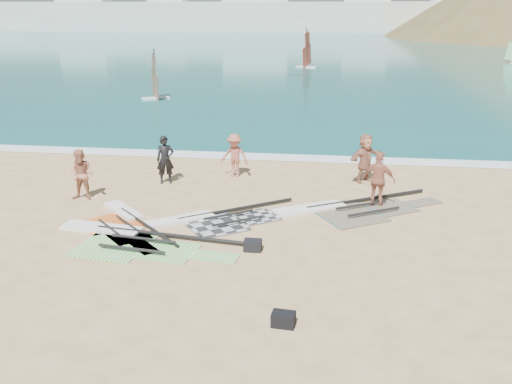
# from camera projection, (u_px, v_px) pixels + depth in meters

# --- Properties ---
(ground) EXTENTS (300.00, 300.00, 0.00)m
(ground) POSITION_uv_depth(u_px,v_px,m) (248.00, 274.00, 15.26)
(ground) COLOR #D9AF7F
(ground) RESTS_ON ground
(sea) EXTENTS (300.00, 240.00, 0.06)m
(sea) POSITION_uv_depth(u_px,v_px,m) (327.00, 36.00, 139.63)
(sea) COLOR #0D535D
(sea) RESTS_ON ground
(surf_line) EXTENTS (300.00, 1.20, 0.04)m
(surf_line) POSITION_uv_depth(u_px,v_px,m) (286.00, 158.00, 26.85)
(surf_line) COLOR white
(surf_line) RESTS_ON ground
(far_town) EXTENTS (160.00, 8.00, 12.00)m
(far_town) POSITION_uv_depth(u_px,v_px,m) (271.00, 15.00, 157.19)
(far_town) COLOR white
(far_town) RESTS_ON ground
(rig_grey) EXTENTS (5.21, 4.06, 0.20)m
(rig_grey) POSITION_uv_depth(u_px,v_px,m) (216.00, 219.00, 19.04)
(rig_grey) COLOR #28282A
(rig_grey) RESTS_ON ground
(rig_green) EXTENTS (6.27, 2.88, 0.20)m
(rig_green) POSITION_uv_depth(u_px,v_px,m) (130.00, 239.00, 17.40)
(rig_green) COLOR #40C721
(rig_green) RESTS_ON ground
(rig_orange) EXTENTS (6.08, 4.38, 0.20)m
(rig_orange) POSITION_uv_depth(u_px,v_px,m) (348.00, 209.00, 20.02)
(rig_orange) COLOR #E0490B
(rig_orange) RESTS_ON ground
(rig_red) EXTENTS (3.95, 4.44, 0.19)m
(rig_red) POSITION_uv_depth(u_px,v_px,m) (124.00, 222.00, 18.80)
(rig_red) COLOR red
(rig_red) RESTS_ON ground
(gear_bag_near) EXTENTS (0.52, 0.38, 0.33)m
(gear_bag_near) POSITION_uv_depth(u_px,v_px,m) (253.00, 245.00, 16.67)
(gear_bag_near) COLOR black
(gear_bag_near) RESTS_ON ground
(gear_bag_far) EXTENTS (0.56, 0.42, 0.31)m
(gear_bag_far) POSITION_uv_depth(u_px,v_px,m) (283.00, 319.00, 12.75)
(gear_bag_far) COLOR black
(gear_bag_far) RESTS_ON ground
(person_wetsuit) EXTENTS (0.82, 0.68, 1.94)m
(person_wetsuit) POSITION_uv_depth(u_px,v_px,m) (165.00, 160.00, 22.82)
(person_wetsuit) COLOR black
(person_wetsuit) RESTS_ON ground
(beachgoer_left) EXTENTS (0.93, 0.73, 1.89)m
(beachgoer_left) POSITION_uv_depth(u_px,v_px,m) (82.00, 175.00, 20.87)
(beachgoer_left) COLOR #B9785C
(beachgoer_left) RESTS_ON ground
(beachgoer_mid) EXTENTS (1.31, 0.92, 1.84)m
(beachgoer_mid) POSITION_uv_depth(u_px,v_px,m) (235.00, 155.00, 23.69)
(beachgoer_mid) COLOR #A4594B
(beachgoer_mid) RESTS_ON ground
(beachgoer_back) EXTENTS (1.25, 0.77, 1.99)m
(beachgoer_back) POSITION_uv_depth(u_px,v_px,m) (379.00, 180.00, 20.08)
(beachgoer_back) COLOR #B46A54
(beachgoer_back) RESTS_ON ground
(beachgoer_right) EXTENTS (1.78, 1.65, 1.99)m
(beachgoer_right) POSITION_uv_depth(u_px,v_px,m) (365.00, 158.00, 22.99)
(beachgoer_right) COLOR #AE725A
(beachgoer_right) RESTS_ON ground
(windsurfer_left) EXTENTS (2.14, 2.29, 3.86)m
(windsurfer_left) POSITION_uv_depth(u_px,v_px,m) (155.00, 84.00, 43.59)
(windsurfer_left) COLOR white
(windsurfer_left) RESTS_ON ground
(windsurfer_centre) EXTENTS (2.60, 2.94, 4.56)m
(windsurfer_centre) POSITION_uv_depth(u_px,v_px,m) (307.00, 56.00, 66.13)
(windsurfer_centre) COLOR white
(windsurfer_centre) RESTS_ON ground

